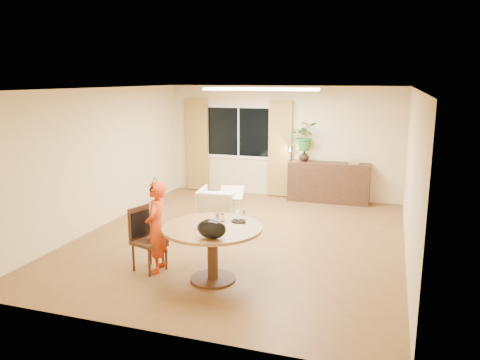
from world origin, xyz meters
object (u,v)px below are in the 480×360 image
at_px(child, 156,227).
at_px(sideboard, 329,182).
at_px(dining_table, 212,238).
at_px(armchair, 218,205).
at_px(dining_chair, 149,240).

distance_m(child, sideboard, 5.06).
height_order(dining_table, sideboard, sideboard).
relative_size(dining_table, armchair, 1.85).
xyz_separation_m(dining_table, armchair, (-0.89, 2.59, -0.28)).
distance_m(dining_table, sideboard, 4.87).
bearing_deg(dining_chair, sideboard, 85.52).
relative_size(dining_chair, child, 0.71).
distance_m(dining_chair, child, 0.23).
relative_size(armchair, sideboard, 0.41).
distance_m(dining_table, dining_chair, 1.01).
bearing_deg(child, dining_chair, -80.38).
bearing_deg(sideboard, dining_table, -101.42).
height_order(armchair, sideboard, sideboard).
relative_size(dining_table, child, 1.03).
xyz_separation_m(dining_chair, armchair, (0.11, 2.56, -0.13)).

